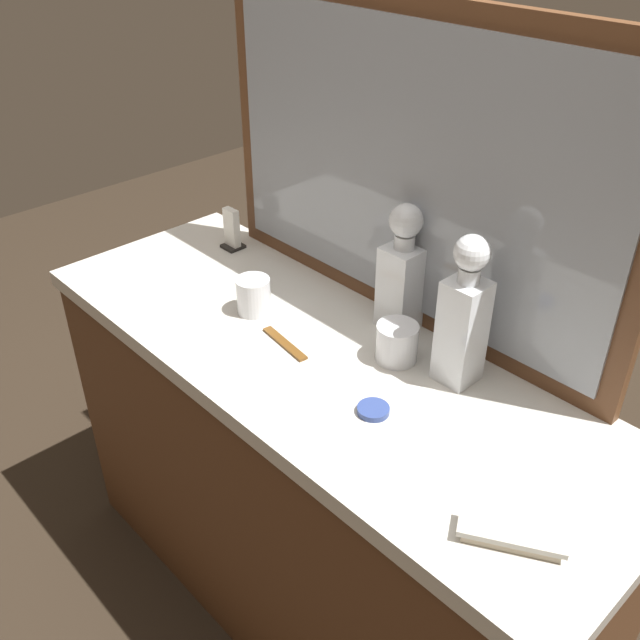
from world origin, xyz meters
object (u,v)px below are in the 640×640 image
Objects in this scene: napkin_holder at (232,232)px; tortoiseshell_comb at (285,343)px; crystal_decanter_rear at (463,324)px; crystal_decanter_right at (402,279)px; silver_brush_far_left at (511,535)px; porcelain_dish at (373,410)px; crystal_tumbler_far_right at (254,297)px; crystal_tumbler_rear at (397,344)px.

tortoiseshell_comb is at bearing -24.06° from napkin_holder.
crystal_decanter_right is at bearing 163.43° from crystal_decanter_rear.
tortoiseshell_comb is (-0.62, 0.09, -0.01)m from silver_brush_far_left.
tortoiseshell_comb is (-0.28, 0.02, -0.00)m from porcelain_dish.
crystal_decanter_right reaches higher than silver_brush_far_left.
porcelain_dish is at bearing -4.78° from tortoiseshell_comb.
crystal_decanter_rear reaches higher than porcelain_dish.
tortoiseshell_comb is at bearing -14.52° from crystal_tumbler_far_right.
napkin_holder reaches higher than crystal_tumbler_far_right.
crystal_decanter_rear is at bearing 16.19° from crystal_tumbler_far_right.
crystal_decanter_right is 0.28m from tortoiseshell_comb.
silver_brush_far_left is (0.51, -0.32, -0.10)m from crystal_decanter_right.
crystal_decanter_right is at bearing 147.63° from silver_brush_far_left.
crystal_tumbler_far_right reaches higher than silver_brush_far_left.
tortoiseshell_comb is at bearing -145.51° from crystal_tumbler_rear.
crystal_decanter_rear is (0.20, -0.06, 0.01)m from crystal_decanter_right.
silver_brush_far_left is at bearing -8.06° from tortoiseshell_comb.
porcelain_dish is 0.56× the size of napkin_holder.
tortoiseshell_comb is at bearing 171.94° from silver_brush_far_left.
crystal_tumbler_far_right reaches higher than porcelain_dish.
crystal_decanter_rear reaches higher than tortoiseshell_comb.
napkin_holder is (-0.55, -0.04, -0.07)m from crystal_decanter_right.
crystal_tumbler_far_right is at bearing 170.68° from silver_brush_far_left.
napkin_holder reaches higher than silver_brush_far_left.
porcelain_dish is 0.74m from napkin_holder.
crystal_decanter_rear reaches higher than napkin_holder.
crystal_decanter_rear is 2.84× the size of napkin_holder.
tortoiseshell_comb is 0.47m from napkin_holder.
crystal_tumbler_rear is 0.48m from silver_brush_far_left.
crystal_tumbler_rear is 0.24m from tortoiseshell_comb.
crystal_decanter_rear is 0.75m from napkin_holder.
crystal_tumbler_rear is 0.63m from napkin_holder.
crystal_decanter_right is at bearing 36.82° from crystal_tumbler_far_right.
tortoiseshell_comb is 1.32× the size of napkin_holder.
tortoiseshell_comb is (-0.32, -0.17, -0.12)m from crystal_decanter_rear.
silver_brush_far_left is at bearing -14.92° from napkin_holder.
crystal_decanter_right is at bearing 63.94° from tortoiseshell_comb.
silver_brush_far_left reaches higher than porcelain_dish.
crystal_tumbler_far_right is 0.16m from tortoiseshell_comb.
porcelain_dish reaches higher than tortoiseshell_comb.
crystal_decanter_rear reaches higher than crystal_decanter_right.
porcelain_dish is at bearing -16.92° from napkin_holder.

